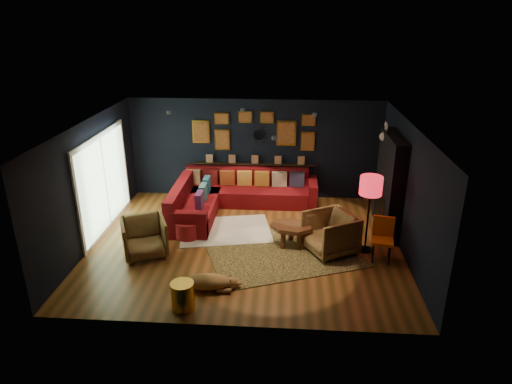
# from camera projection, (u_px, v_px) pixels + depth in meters

# --- Properties ---
(floor) EXTENTS (6.50, 6.50, 0.00)m
(floor) POSITION_uv_depth(u_px,v_px,m) (246.00, 244.00, 9.78)
(floor) COLOR #945426
(floor) RESTS_ON ground
(room_walls) EXTENTS (6.50, 6.50, 6.50)m
(room_walls) POSITION_uv_depth(u_px,v_px,m) (245.00, 174.00, 9.19)
(room_walls) COLOR black
(room_walls) RESTS_ON ground
(sectional) EXTENTS (3.41, 2.69, 0.86)m
(sectional) POSITION_uv_depth(u_px,v_px,m) (228.00, 197.00, 11.38)
(sectional) COLOR maroon
(sectional) RESTS_ON ground
(ledge) EXTENTS (3.20, 0.12, 0.04)m
(ledge) POSITION_uv_depth(u_px,v_px,m) (255.00, 164.00, 11.93)
(ledge) COLOR black
(ledge) RESTS_ON room_walls
(gallery_wall) EXTENTS (3.15, 0.04, 1.02)m
(gallery_wall) POSITION_uv_depth(u_px,v_px,m) (255.00, 130.00, 11.63)
(gallery_wall) COLOR gold
(gallery_wall) RESTS_ON room_walls
(sunburst_mirror) EXTENTS (0.47, 0.16, 0.47)m
(sunburst_mirror) POSITION_uv_depth(u_px,v_px,m) (259.00, 135.00, 11.67)
(sunburst_mirror) COLOR silver
(sunburst_mirror) RESTS_ON room_walls
(fireplace) EXTENTS (0.31, 1.60, 2.20)m
(fireplace) POSITION_uv_depth(u_px,v_px,m) (389.00, 188.00, 10.04)
(fireplace) COLOR black
(fireplace) RESTS_ON ground
(deer_head) EXTENTS (0.50, 0.28, 0.45)m
(deer_head) POSITION_uv_depth(u_px,v_px,m) (392.00, 137.00, 10.11)
(deer_head) COLOR white
(deer_head) RESTS_ON fireplace
(sliding_door) EXTENTS (0.06, 2.80, 2.20)m
(sliding_door) POSITION_uv_depth(u_px,v_px,m) (104.00, 182.00, 10.14)
(sliding_door) COLOR white
(sliding_door) RESTS_ON ground
(ceiling_spots) EXTENTS (3.30, 2.50, 0.06)m
(ceiling_spots) POSITION_uv_depth(u_px,v_px,m) (248.00, 118.00, 9.58)
(ceiling_spots) COLOR black
(ceiling_spots) RESTS_ON room_walls
(shag_rug) EXTENTS (2.25, 1.82, 0.03)m
(shag_rug) POSITION_uv_depth(u_px,v_px,m) (225.00, 230.00, 10.34)
(shag_rug) COLOR white
(shag_rug) RESTS_ON ground
(leopard_rug) EXTENTS (3.56, 3.06, 0.02)m
(leopard_rug) POSITION_uv_depth(u_px,v_px,m) (283.00, 252.00, 9.43)
(leopard_rug) COLOR tan
(leopard_rug) RESTS_ON ground
(coffee_table) EXTENTS (1.03, 0.86, 0.45)m
(coffee_table) POSITION_uv_depth(u_px,v_px,m) (291.00, 229.00, 9.57)
(coffee_table) COLOR #5C311B
(coffee_table) RESTS_ON shag_rug
(pouf) EXTENTS (0.55, 0.55, 0.36)m
(pouf) POSITION_uv_depth(u_px,v_px,m) (188.00, 229.00, 9.98)
(pouf) COLOR maroon
(pouf) RESTS_ON shag_rug
(armchair_left) EXTENTS (1.09, 1.06, 0.87)m
(armchair_left) POSITION_uv_depth(u_px,v_px,m) (144.00, 235.00, 9.20)
(armchair_left) COLOR tan
(armchair_left) RESTS_ON ground
(armchair_right) EXTENTS (1.18, 1.21, 0.93)m
(armchair_right) POSITION_uv_depth(u_px,v_px,m) (330.00, 231.00, 9.29)
(armchair_right) COLOR tan
(armchair_right) RESTS_ON ground
(gold_stool) EXTENTS (0.39, 0.39, 0.49)m
(gold_stool) POSITION_uv_depth(u_px,v_px,m) (183.00, 296.00, 7.57)
(gold_stool) COLOR gold
(gold_stool) RESTS_ON ground
(orange_chair) EXTENTS (0.48, 0.48, 0.89)m
(orange_chair) POSITION_uv_depth(u_px,v_px,m) (383.00, 235.00, 9.01)
(orange_chair) COLOR black
(orange_chair) RESTS_ON ground
(floor_lamp) EXTENTS (0.45, 0.45, 1.63)m
(floor_lamp) POSITION_uv_depth(u_px,v_px,m) (371.00, 189.00, 9.01)
(floor_lamp) COLOR black
(floor_lamp) RESTS_ON ground
(dog) EXTENTS (1.20, 0.63, 0.37)m
(dog) POSITION_uv_depth(u_px,v_px,m) (207.00, 279.00, 8.12)
(dog) COLOR #AD7141
(dog) RESTS_ON leopard_rug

